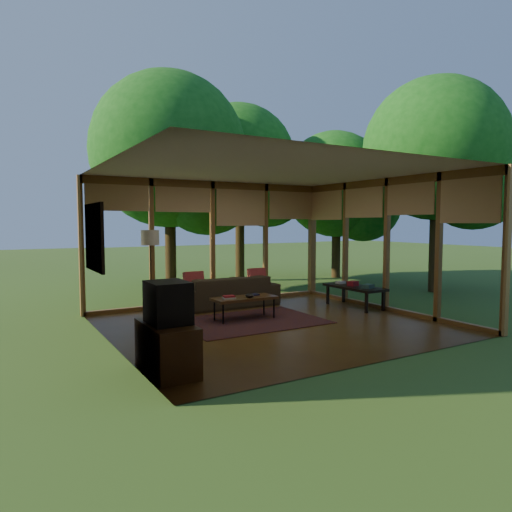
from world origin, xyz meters
TOP-DOWN VIEW (x-y plane):
  - floor at (0.00, 0.00)m, footprint 5.50×5.50m
  - ceiling at (0.00, 0.00)m, footprint 5.50×5.50m
  - wall_left at (-2.75, 0.00)m, footprint 0.04×5.00m
  - wall_front at (0.00, -2.50)m, footprint 5.50×0.04m
  - window_wall_back at (0.00, 2.50)m, footprint 5.50×0.12m
  - window_wall_right at (2.75, 0.00)m, footprint 0.12×5.00m
  - exterior_lawn at (8.00, 8.00)m, footprint 40.00×40.00m
  - tree_nw at (-0.23, 4.60)m, footprint 3.93×3.93m
  - tree_ne at (2.48, 5.90)m, footprint 3.53×3.53m
  - tree_se at (5.63, 1.18)m, footprint 3.62×3.62m
  - tree_far at (5.45, 4.91)m, footprint 3.42×3.42m
  - rug at (-0.20, 0.45)m, footprint 2.56×1.81m
  - sofa at (0.07, 2.00)m, footprint 2.25×0.89m
  - pillow_left at (-0.68, 1.95)m, footprint 0.41×0.22m
  - pillow_right at (0.82, 1.95)m, footprint 0.40×0.22m
  - ct_book_lower at (-0.57, 0.59)m, footprint 0.25×0.20m
  - ct_book_upper at (-0.57, 0.59)m, footprint 0.22×0.18m
  - ct_book_side at (0.03, 0.72)m, footprint 0.20×0.17m
  - ct_bowl at (-0.17, 0.54)m, footprint 0.16×0.16m
  - media_cabinet at (-2.47, -1.50)m, footprint 0.50×1.00m
  - television at (-2.45, -1.50)m, footprint 0.45×0.55m
  - console_book_a at (2.40, 0.15)m, footprint 0.27×0.23m
  - console_book_b at (2.40, 0.60)m, footprint 0.25×0.20m
  - console_book_c at (2.40, 1.00)m, footprint 0.21×0.17m
  - floor_lamp at (-1.48, 2.25)m, footprint 0.36×0.36m
  - coffee_table at (-0.22, 0.64)m, footprint 1.20×0.50m
  - side_console at (2.40, 0.55)m, footprint 0.60×1.40m
  - wall_painting at (-2.71, 1.40)m, footprint 0.06×1.35m

SIDE VIEW (x-z plane):
  - exterior_lawn at x=8.00m, z-range -0.01..-0.01m
  - floor at x=0.00m, z-range 0.00..0.00m
  - rug at x=-0.20m, z-range 0.00..0.01m
  - media_cabinet at x=-2.47m, z-range 0.00..0.60m
  - sofa at x=0.07m, z-range 0.00..0.66m
  - coffee_table at x=-0.22m, z-range 0.18..0.60m
  - side_console at x=2.40m, z-range 0.18..0.64m
  - ct_book_side at x=0.03m, z-range 0.42..0.45m
  - ct_book_lower at x=-0.57m, z-range 0.42..0.46m
  - ct_bowl at x=-0.17m, z-range 0.42..0.50m
  - ct_book_upper at x=-0.57m, z-range 0.45..0.49m
  - console_book_c at x=2.40m, z-range 0.46..0.51m
  - console_book_a at x=2.40m, z-range 0.45..0.54m
  - console_book_b at x=2.40m, z-range 0.45..0.55m
  - pillow_right at x=0.82m, z-range 0.37..0.79m
  - pillow_left at x=-0.68m, z-range 0.37..0.80m
  - television at x=-2.45m, z-range 0.60..1.10m
  - wall_left at x=-2.75m, z-range 0.00..2.70m
  - wall_front at x=0.00m, z-range 0.00..2.70m
  - window_wall_back at x=0.00m, z-range 0.00..2.70m
  - window_wall_right at x=2.75m, z-range 0.00..2.70m
  - floor_lamp at x=-1.48m, z-range 0.58..2.23m
  - wall_painting at x=-2.71m, z-range 0.98..2.12m
  - ceiling at x=0.00m, z-range 2.70..2.70m
  - tree_far at x=5.45m, z-range 0.66..5.40m
  - tree_nw at x=-0.23m, z-range 0.83..6.43m
  - tree_se at x=5.63m, z-range 0.92..6.39m
  - tree_ne at x=2.48m, z-range 0.95..6.39m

